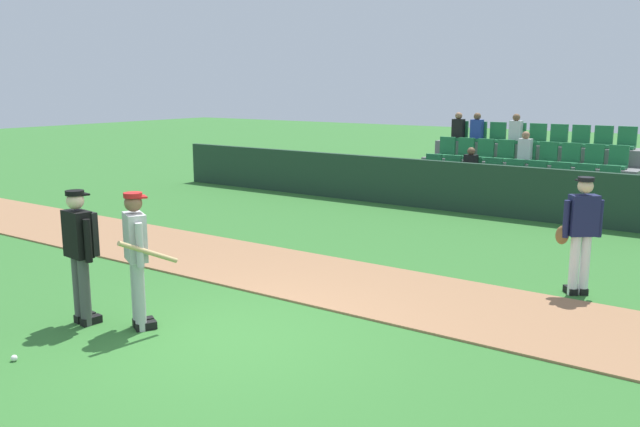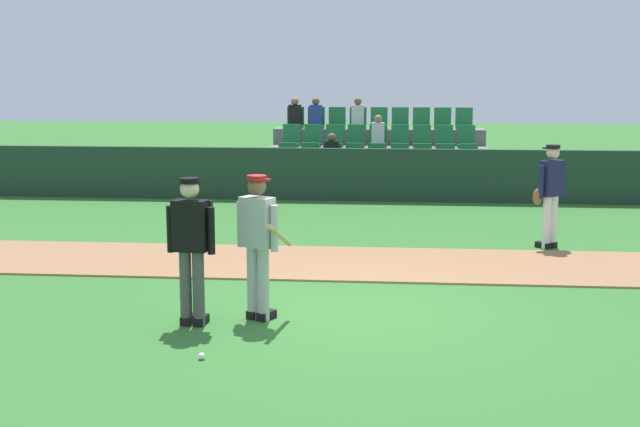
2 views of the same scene
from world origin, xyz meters
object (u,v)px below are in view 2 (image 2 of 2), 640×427
object	(u,v)px
batter_grey_jersey	(258,241)
umpire_home_plate	(192,242)
baseball	(202,356)
runner_navy_jersey	(550,192)

from	to	relation	value
batter_grey_jersey	umpire_home_plate	xyz separation A→B (m)	(-0.74, -0.29, 0.03)
baseball	umpire_home_plate	bearing A→B (deg)	107.27
runner_navy_jersey	baseball	bearing A→B (deg)	-126.79
baseball	runner_navy_jersey	bearing A→B (deg)	53.21
batter_grey_jersey	umpire_home_plate	distance (m)	0.79
baseball	batter_grey_jersey	bearing A→B (deg)	76.33
batter_grey_jersey	baseball	bearing A→B (deg)	-103.67
batter_grey_jersey	baseball	world-z (taller)	batter_grey_jersey
umpire_home_plate	runner_navy_jersey	xyz separation A→B (m)	(4.96, 4.92, -0.04)
batter_grey_jersey	runner_navy_jersey	xyz separation A→B (m)	(4.22, 4.63, -0.01)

